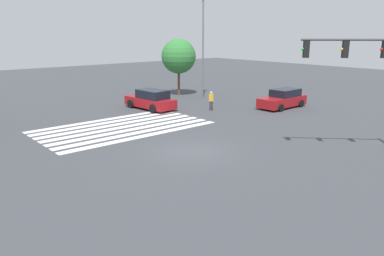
% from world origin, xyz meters
% --- Properties ---
extents(ground_plane, '(111.79, 111.79, 0.00)m').
position_xyz_m(ground_plane, '(0.00, 0.00, 0.00)').
color(ground_plane, '#3D3F44').
extents(crosswalk_markings, '(11.55, 6.30, 0.01)m').
position_xyz_m(crosswalk_markings, '(0.00, -7.30, 0.00)').
color(crosswalk_markings, silver).
rests_on(crosswalk_markings, ground_plane).
extents(traffic_signal_mast, '(4.28, 4.28, 6.25)m').
position_xyz_m(traffic_signal_mast, '(-6.54, 6.54, 4.63)').
color(traffic_signal_mast, '#47474C').
rests_on(traffic_signal_mast, ground_plane).
extents(car_1, '(4.81, 2.16, 1.60)m').
position_xyz_m(car_1, '(-14.15, -4.37, 0.75)').
color(car_1, maroon).
rests_on(car_1, ground_plane).
extents(car_2, '(2.36, 5.02, 1.67)m').
position_xyz_m(car_2, '(-5.05, -11.27, 0.79)').
color(car_2, maroon).
rests_on(car_2, ground_plane).
extents(pedestrian, '(0.40, 0.42, 1.60)m').
position_xyz_m(pedestrian, '(-8.55, -7.51, 0.89)').
color(pedestrian, '#38383D').
rests_on(pedestrian, ground_plane).
extents(street_light_pole_b, '(0.80, 0.36, 9.69)m').
position_xyz_m(street_light_pole_b, '(-11.89, -12.25, 5.67)').
color(street_light_pole_b, slate).
rests_on(street_light_pole_b, ground_plane).
extents(tree_corner_b, '(3.52, 3.52, 5.76)m').
position_xyz_m(tree_corner_b, '(-11.45, -15.45, 3.99)').
color(tree_corner_b, brown).
rests_on(tree_corner_b, ground_plane).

